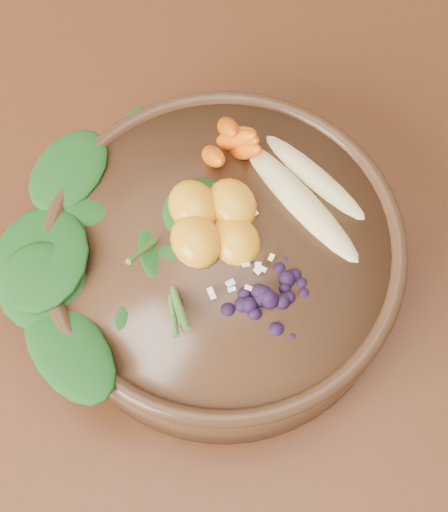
{
  "coord_description": "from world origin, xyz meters",
  "views": [
    {
      "loc": [
        -0.01,
        -0.07,
        1.25
      ],
      "look_at": [
        0.07,
        0.11,
        0.79
      ],
      "focal_mm": 50.0,
      "sensor_mm": 36.0,
      "label": 1
    }
  ],
  "objects_px": {
    "stoneware_bowl": "(224,262)",
    "kale_heap": "(134,200)",
    "carrot_cluster": "(226,114)",
    "banana_halves": "(309,180)",
    "blueberry_pile": "(271,291)",
    "mandarin_cluster": "(214,215)",
    "dining_table": "(198,473)"
  },
  "relations": [
    {
      "from": "stoneware_bowl",
      "to": "kale_heap",
      "type": "xyz_separation_m",
      "value": [
        -0.05,
        0.04,
        0.05
      ]
    },
    {
      "from": "stoneware_bowl",
      "to": "carrot_cluster",
      "type": "distance_m",
      "value": 0.1
    },
    {
      "from": "carrot_cluster",
      "to": "stoneware_bowl",
      "type": "bearing_deg",
      "value": -123.69
    },
    {
      "from": "stoneware_bowl",
      "to": "carrot_cluster",
      "type": "height_order",
      "value": "carrot_cluster"
    },
    {
      "from": "banana_halves",
      "to": "carrot_cluster",
      "type": "bearing_deg",
      "value": 113.06
    },
    {
      "from": "kale_heap",
      "to": "blueberry_pile",
      "type": "relative_size",
      "value": 1.42
    },
    {
      "from": "banana_halves",
      "to": "mandarin_cluster",
      "type": "bearing_deg",
      "value": 170.25
    },
    {
      "from": "blueberry_pile",
      "to": "kale_heap",
      "type": "bearing_deg",
      "value": 120.29
    },
    {
      "from": "dining_table",
      "to": "banana_halves",
      "type": "relative_size",
      "value": 11.26
    },
    {
      "from": "mandarin_cluster",
      "to": "kale_heap",
      "type": "bearing_deg",
      "value": 146.71
    },
    {
      "from": "carrot_cluster",
      "to": "banana_halves",
      "type": "relative_size",
      "value": 0.48
    },
    {
      "from": "mandarin_cluster",
      "to": "stoneware_bowl",
      "type": "bearing_deg",
      "value": -87.85
    },
    {
      "from": "dining_table",
      "to": "kale_heap",
      "type": "height_order",
      "value": "kale_heap"
    },
    {
      "from": "dining_table",
      "to": "banana_halves",
      "type": "xyz_separation_m",
      "value": [
        0.14,
        0.12,
        0.17
      ]
    },
    {
      "from": "dining_table",
      "to": "banana_halves",
      "type": "bearing_deg",
      "value": 41.12
    },
    {
      "from": "carrot_cluster",
      "to": "dining_table",
      "type": "bearing_deg",
      "value": -128.78
    },
    {
      "from": "carrot_cluster",
      "to": "banana_halves",
      "type": "distance_m",
      "value": 0.07
    },
    {
      "from": "dining_table",
      "to": "blueberry_pile",
      "type": "height_order",
      "value": "blueberry_pile"
    },
    {
      "from": "kale_heap",
      "to": "banana_halves",
      "type": "height_order",
      "value": "kale_heap"
    },
    {
      "from": "carrot_cluster",
      "to": "blueberry_pile",
      "type": "bearing_deg",
      "value": -109.55
    },
    {
      "from": "carrot_cluster",
      "to": "banana_halves",
      "type": "height_order",
      "value": "carrot_cluster"
    },
    {
      "from": "carrot_cluster",
      "to": "mandarin_cluster",
      "type": "height_order",
      "value": "carrot_cluster"
    },
    {
      "from": "mandarin_cluster",
      "to": "blueberry_pile",
      "type": "height_order",
      "value": "blueberry_pile"
    },
    {
      "from": "dining_table",
      "to": "blueberry_pile",
      "type": "distance_m",
      "value": 0.2
    },
    {
      "from": "stoneware_bowl",
      "to": "mandarin_cluster",
      "type": "height_order",
      "value": "mandarin_cluster"
    },
    {
      "from": "carrot_cluster",
      "to": "blueberry_pile",
      "type": "relative_size",
      "value": 0.6
    },
    {
      "from": "dining_table",
      "to": "blueberry_pile",
      "type": "bearing_deg",
      "value": 36.13
    },
    {
      "from": "dining_table",
      "to": "mandarin_cluster",
      "type": "height_order",
      "value": "mandarin_cluster"
    },
    {
      "from": "kale_heap",
      "to": "carrot_cluster",
      "type": "distance_m",
      "value": 0.09
    },
    {
      "from": "mandarin_cluster",
      "to": "dining_table",
      "type": "bearing_deg",
      "value": -119.82
    },
    {
      "from": "blueberry_pile",
      "to": "banana_halves",
      "type": "bearing_deg",
      "value": 46.98
    },
    {
      "from": "stoneware_bowl",
      "to": "kale_heap",
      "type": "distance_m",
      "value": 0.08
    }
  ]
}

